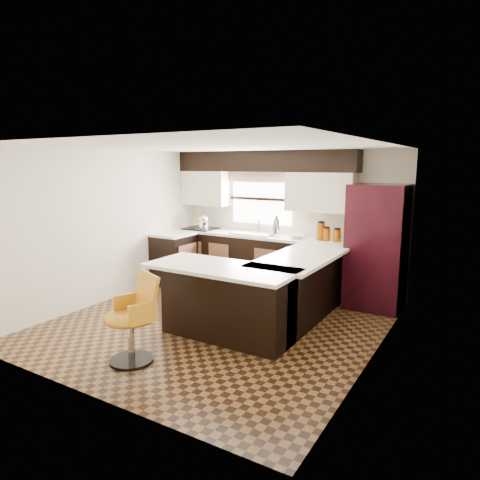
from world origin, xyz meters
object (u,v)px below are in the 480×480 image
Objects in this scene: bar_chair at (130,319)px; peninsula_return at (227,303)px; peninsula_long at (297,290)px; refrigerator at (377,247)px.

peninsula_return is at bearing 87.74° from bar_chair.
bar_chair is at bearing -115.79° from peninsula_return.
peninsula_return is at bearing -118.30° from peninsula_long.
bar_chair is (-1.07, -2.10, 0.04)m from peninsula_long.
refrigerator reaches higher than bar_chair.
peninsula_long and peninsula_return have the same top height.
refrigerator is (1.30, 2.18, 0.49)m from peninsula_return.
peninsula_long is 1.04× the size of refrigerator.
peninsula_return is 1.67× the size of bar_chair.
peninsula_long is at bearing 86.56° from bar_chair.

